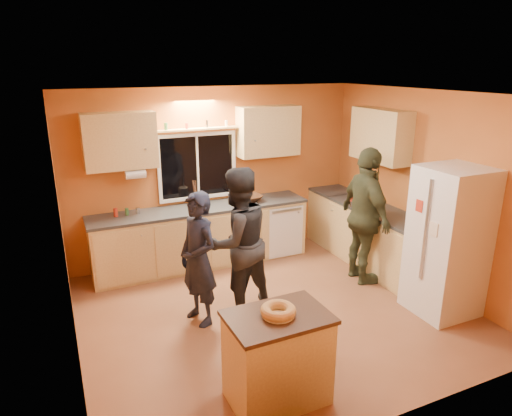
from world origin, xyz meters
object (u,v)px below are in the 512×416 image
person_left (198,259)px  person_right (365,217)px  person_center (237,242)px  island (277,357)px  refrigerator (448,242)px

person_left → person_right: size_ratio=0.84×
person_left → person_center: 0.51m
island → person_center: bearing=79.6°
island → person_center: person_center is taller
person_center → person_right: 1.88m
island → person_right: person_right is taller
refrigerator → person_right: (-0.39, 1.06, 0.04)m
refrigerator → island: size_ratio=2.02×
person_right → person_left: bearing=99.5°
person_left → person_right: (2.38, 0.08, 0.15)m
island → person_right: bearing=36.4°
island → person_left: bearing=97.4°
refrigerator → person_left: refrigerator is taller
island → person_center: 1.68m
island → refrigerator: bearing=11.9°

